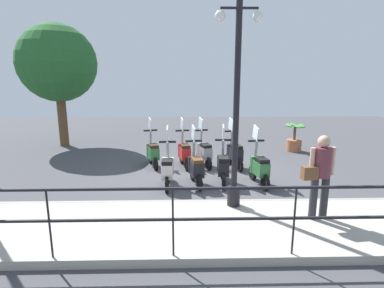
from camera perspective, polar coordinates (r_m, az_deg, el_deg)
ground_plane at (r=8.68m, az=3.35°, el=-6.08°), size 28.00×28.00×0.00m
promenade_walkway at (r=5.75m, az=6.06°, el=-15.21°), size 2.20×20.00×0.15m
fence_railing at (r=4.46m, az=8.07°, el=-11.81°), size 0.04×16.03×1.07m
lamp_post_near at (r=5.94m, az=8.39°, el=5.25°), size 0.26×0.90×4.21m
pedestrian_with_bag at (r=5.96m, az=23.27°, el=-4.76°), size 0.36×0.64×1.59m
tree_large at (r=13.43m, az=-24.24°, el=13.79°), size 3.06×3.06×4.89m
potted_palm at (r=12.18m, az=18.89°, el=0.76°), size 1.06×0.66×1.05m
scooter_near_0 at (r=8.01m, az=12.69°, el=-4.31°), size 1.23×0.46×1.54m
scooter_near_1 at (r=7.96m, az=5.95°, el=-4.19°), size 1.23×0.44×1.54m
scooter_near_2 at (r=7.79m, az=0.75°, el=-4.48°), size 1.22×0.48×1.54m
scooter_near_3 at (r=7.70m, az=-4.69°, el=-4.72°), size 1.23×0.44×1.54m
scooter_far_0 at (r=9.39m, az=8.07°, el=-1.70°), size 1.21×0.51×1.54m
scooter_far_1 at (r=9.46m, az=2.30°, el=-1.49°), size 1.20×0.54×1.54m
scooter_far_2 at (r=9.40m, az=-1.50°, el=-1.58°), size 1.22×0.49×1.54m
scooter_far_3 at (r=9.50m, az=-7.49°, el=-1.52°), size 1.20×0.55×1.54m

